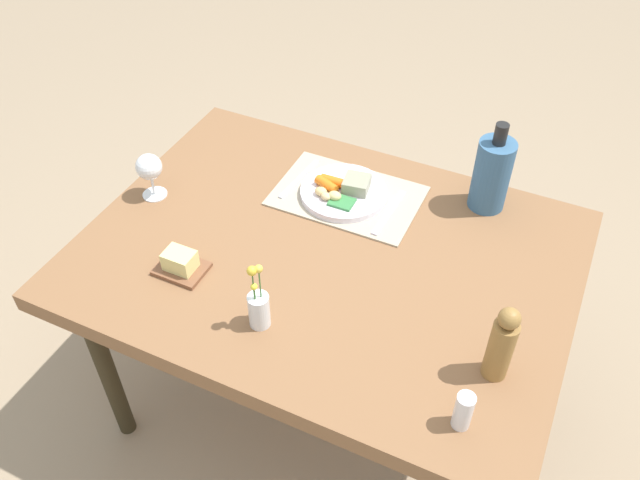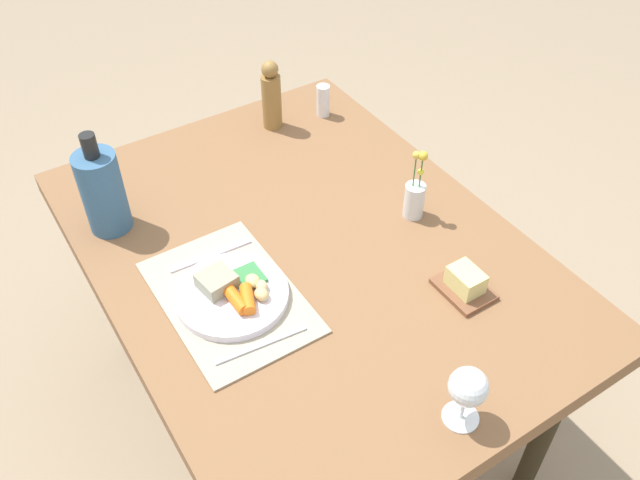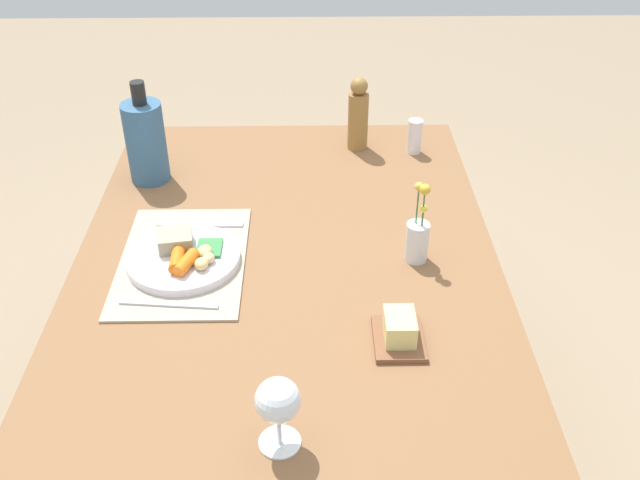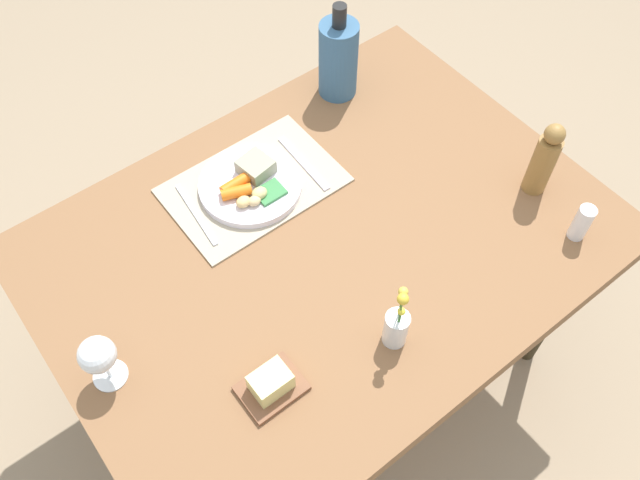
{
  "view_description": "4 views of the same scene",
  "coord_description": "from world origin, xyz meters",
  "px_view_note": "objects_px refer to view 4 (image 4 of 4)",
  "views": [
    {
      "loc": [
        -0.53,
        1.16,
        1.98
      ],
      "look_at": [
        -0.0,
        0.04,
        0.8
      ],
      "focal_mm": 37.17,
      "sensor_mm": 36.0,
      "label": 1
    },
    {
      "loc": [
        1.01,
        -0.61,
        1.86
      ],
      "look_at": [
        0.08,
        -0.02,
        0.82
      ],
      "focal_mm": 37.5,
      "sensor_mm": 36.0,
      "label": 2
    },
    {
      "loc": [
        1.37,
        0.05,
        1.7
      ],
      "look_at": [
        0.08,
        0.08,
        0.8
      ],
      "focal_mm": 40.34,
      "sensor_mm": 36.0,
      "label": 3
    },
    {
      "loc": [
        0.55,
        0.69,
        2.02
      ],
      "look_at": [
        0.04,
        0.03,
        0.79
      ],
      "focal_mm": 37.28,
      "sensor_mm": 36.0,
      "label": 4
    }
  ],
  "objects_px": {
    "dinner_plate": "(250,184)",
    "flower_vase": "(396,326)",
    "fork": "(304,163)",
    "cooler_bottle": "(338,58)",
    "salt_shaker": "(582,223)",
    "wine_glass": "(98,357)",
    "dining_table": "(324,253)",
    "knife": "(196,214)",
    "pepper_mill": "(544,160)",
    "butter_dish": "(271,384)"
  },
  "relations": [
    {
      "from": "dining_table",
      "to": "knife",
      "type": "height_order",
      "value": "knife"
    },
    {
      "from": "fork",
      "to": "cooler_bottle",
      "type": "distance_m",
      "value": 0.31
    },
    {
      "from": "fork",
      "to": "salt_shaker",
      "type": "bearing_deg",
      "value": 126.34
    },
    {
      "from": "dinner_plate",
      "to": "wine_glass",
      "type": "bearing_deg",
      "value": 24.52
    },
    {
      "from": "dining_table",
      "to": "dinner_plate",
      "type": "bearing_deg",
      "value": -77.18
    },
    {
      "from": "fork",
      "to": "flower_vase",
      "type": "bearing_deg",
      "value": 77.18
    },
    {
      "from": "dining_table",
      "to": "salt_shaker",
      "type": "height_order",
      "value": "salt_shaker"
    },
    {
      "from": "dinner_plate",
      "to": "fork",
      "type": "relative_size",
      "value": 1.22
    },
    {
      "from": "fork",
      "to": "knife",
      "type": "xyz_separation_m",
      "value": [
        0.3,
        -0.03,
        0.0
      ]
    },
    {
      "from": "knife",
      "to": "wine_glass",
      "type": "height_order",
      "value": "wine_glass"
    },
    {
      "from": "dinner_plate",
      "to": "flower_vase",
      "type": "height_order",
      "value": "flower_vase"
    },
    {
      "from": "flower_vase",
      "to": "cooler_bottle",
      "type": "distance_m",
      "value": 0.77
    },
    {
      "from": "flower_vase",
      "to": "butter_dish",
      "type": "bearing_deg",
      "value": -14.01
    },
    {
      "from": "dining_table",
      "to": "wine_glass",
      "type": "distance_m",
      "value": 0.59
    },
    {
      "from": "fork",
      "to": "butter_dish",
      "type": "bearing_deg",
      "value": 49.45
    },
    {
      "from": "cooler_bottle",
      "to": "butter_dish",
      "type": "distance_m",
      "value": 0.89
    },
    {
      "from": "salt_shaker",
      "to": "flower_vase",
      "type": "xyz_separation_m",
      "value": [
        0.52,
        -0.06,
        0.01
      ]
    },
    {
      "from": "fork",
      "to": "salt_shaker",
      "type": "xyz_separation_m",
      "value": [
        -0.38,
        0.57,
        0.04
      ]
    },
    {
      "from": "wine_glass",
      "to": "flower_vase",
      "type": "bearing_deg",
      "value": 150.61
    },
    {
      "from": "salt_shaker",
      "to": "pepper_mill",
      "type": "distance_m",
      "value": 0.17
    },
    {
      "from": "dinner_plate",
      "to": "knife",
      "type": "height_order",
      "value": "dinner_plate"
    },
    {
      "from": "fork",
      "to": "cooler_bottle",
      "type": "bearing_deg",
      "value": -143.36
    },
    {
      "from": "pepper_mill",
      "to": "wine_glass",
      "type": "relative_size",
      "value": 1.51
    },
    {
      "from": "flower_vase",
      "to": "knife",
      "type": "bearing_deg",
      "value": -73.2
    },
    {
      "from": "salt_shaker",
      "to": "wine_glass",
      "type": "height_order",
      "value": "wine_glass"
    },
    {
      "from": "salt_shaker",
      "to": "pepper_mill",
      "type": "height_order",
      "value": "pepper_mill"
    },
    {
      "from": "fork",
      "to": "knife",
      "type": "relative_size",
      "value": 1.0
    },
    {
      "from": "salt_shaker",
      "to": "cooler_bottle",
      "type": "relative_size",
      "value": 0.36
    },
    {
      "from": "knife",
      "to": "pepper_mill",
      "type": "bearing_deg",
      "value": 154.16
    },
    {
      "from": "flower_vase",
      "to": "pepper_mill",
      "type": "bearing_deg",
      "value": -169.6
    },
    {
      "from": "dining_table",
      "to": "dinner_plate",
      "type": "xyz_separation_m",
      "value": [
        0.05,
        -0.23,
        0.08
      ]
    },
    {
      "from": "dining_table",
      "to": "cooler_bottle",
      "type": "xyz_separation_m",
      "value": [
        -0.34,
        -0.38,
        0.18
      ]
    },
    {
      "from": "salt_shaker",
      "to": "pepper_mill",
      "type": "bearing_deg",
      "value": -100.74
    },
    {
      "from": "flower_vase",
      "to": "fork",
      "type": "bearing_deg",
      "value": -105.45
    },
    {
      "from": "fork",
      "to": "cooler_bottle",
      "type": "xyz_separation_m",
      "value": [
        -0.24,
        -0.16,
        0.1
      ]
    },
    {
      "from": "knife",
      "to": "dinner_plate",
      "type": "bearing_deg",
      "value": -178.77
    },
    {
      "from": "dining_table",
      "to": "flower_vase",
      "type": "distance_m",
      "value": 0.32
    },
    {
      "from": "flower_vase",
      "to": "wine_glass",
      "type": "relative_size",
      "value": 1.4
    },
    {
      "from": "dinner_plate",
      "to": "flower_vase",
      "type": "bearing_deg",
      "value": 91.12
    },
    {
      "from": "fork",
      "to": "wine_glass",
      "type": "relative_size",
      "value": 1.47
    },
    {
      "from": "cooler_bottle",
      "to": "pepper_mill",
      "type": "bearing_deg",
      "value": 106.75
    },
    {
      "from": "dinner_plate",
      "to": "salt_shaker",
      "type": "distance_m",
      "value": 0.79
    },
    {
      "from": "knife",
      "to": "butter_dish",
      "type": "bearing_deg",
      "value": 82.4
    },
    {
      "from": "salt_shaker",
      "to": "wine_glass",
      "type": "distance_m",
      "value": 1.1
    },
    {
      "from": "flower_vase",
      "to": "butter_dish",
      "type": "xyz_separation_m",
      "value": [
        0.27,
        -0.07,
        -0.03
      ]
    },
    {
      "from": "pepper_mill",
      "to": "butter_dish",
      "type": "relative_size",
      "value": 1.65
    },
    {
      "from": "knife",
      "to": "fork",
      "type": "bearing_deg",
      "value": -179.81
    },
    {
      "from": "dining_table",
      "to": "butter_dish",
      "type": "distance_m",
      "value": 0.4
    },
    {
      "from": "cooler_bottle",
      "to": "butter_dish",
      "type": "xyz_separation_m",
      "value": [
        0.65,
        0.6,
        -0.09
      ]
    },
    {
      "from": "knife",
      "to": "salt_shaker",
      "type": "height_order",
      "value": "salt_shaker"
    }
  ]
}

